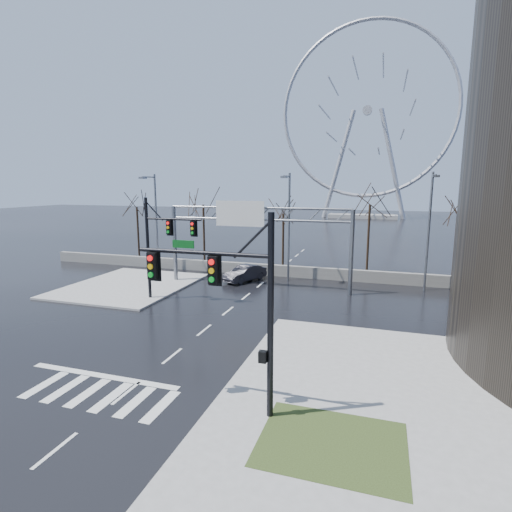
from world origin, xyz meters
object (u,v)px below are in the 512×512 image
at_px(signal_mast_far, 160,239).
at_px(car, 245,273).
at_px(sign_gantry, 253,229).
at_px(signal_mast_near, 236,295).
at_px(ferris_wheel, 367,118).

height_order(signal_mast_far, car, signal_mast_far).
bearing_deg(sign_gantry, car, 125.29).
relative_size(signal_mast_near, signal_mast_far, 1.00).
bearing_deg(signal_mast_near, car, 108.31).
bearing_deg(ferris_wheel, car, -95.00).
bearing_deg(signal_mast_near, sign_gantry, 106.19).
bearing_deg(signal_mast_near, ferris_wheel, 90.08).
bearing_deg(car, signal_mast_far, -91.89).
height_order(sign_gantry, car, sign_gantry).
relative_size(signal_mast_near, sign_gantry, 0.49).
relative_size(signal_mast_far, sign_gantry, 0.49).
bearing_deg(car, ferris_wheel, 109.84).
distance_m(signal_mast_far, ferris_wheel, 89.30).
distance_m(ferris_wheel, car, 82.31).
bearing_deg(signal_mast_far, signal_mast_near, -49.74).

